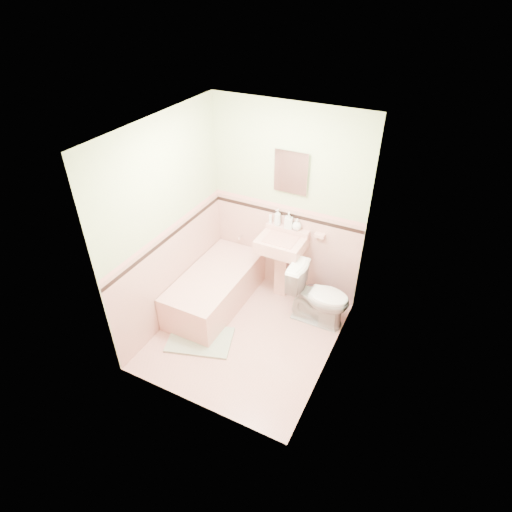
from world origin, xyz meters
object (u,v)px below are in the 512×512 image
at_px(soap_bottle_left, 278,217).
at_px(medicine_cabinet, 291,172).
at_px(toilet, 319,296).
at_px(bucket, 313,301).
at_px(bathtub, 215,289).
at_px(soap_bottle_right, 297,224).
at_px(shoe, 197,335).
at_px(sink, 280,268).
at_px(soap_bottle_mid, 289,220).

bearing_deg(soap_bottle_left, medicine_cabinet, 11.91).
bearing_deg(toilet, bucket, 33.75).
height_order(bathtub, toilet, toilet).
height_order(bathtub, soap_bottle_left, soap_bottle_left).
xyz_separation_m(bathtub, soap_bottle_right, (0.80, 0.71, 0.82)).
bearing_deg(shoe, medicine_cabinet, 82.08).
distance_m(medicine_cabinet, soap_bottle_left, 0.64).
xyz_separation_m(medicine_cabinet, soap_bottle_right, (0.12, -0.03, -0.66)).
relative_size(soap_bottle_left, soap_bottle_right, 1.46).
bearing_deg(sink, bucket, -7.12).
relative_size(bathtub, soap_bottle_left, 6.72).
xyz_separation_m(soap_bottle_right, shoe, (-0.67, -1.37, -0.98)).
bearing_deg(bathtub, shoe, -78.52).
bearing_deg(medicine_cabinet, shoe, -111.20).
height_order(toilet, bucket, toilet).
relative_size(soap_bottle_left, soap_bottle_mid, 1.03).
xyz_separation_m(medicine_cabinet, soap_bottle_mid, (0.01, -0.03, -0.63)).
xyz_separation_m(soap_bottle_left, soap_bottle_mid, (0.15, 0.00, -0.00)).
bearing_deg(sink, soap_bottle_right, 56.23).
distance_m(sink, soap_bottle_right, 0.63).
height_order(soap_bottle_left, bucket, soap_bottle_left).
bearing_deg(toilet, soap_bottle_left, 60.88).
bearing_deg(soap_bottle_right, bucket, -32.70).
xyz_separation_m(soap_bottle_mid, soap_bottle_right, (0.11, 0.00, -0.03)).
distance_m(soap_bottle_left, bucket, 1.17).
height_order(bathtub, sink, sink).
bearing_deg(bucket, shoe, -132.62).
height_order(soap_bottle_mid, soap_bottle_right, soap_bottle_mid).
bearing_deg(medicine_cabinet, soap_bottle_right, -13.99).
bearing_deg(soap_bottle_left, soap_bottle_mid, 0.00).
bearing_deg(medicine_cabinet, toilet, -35.92).
height_order(sink, soap_bottle_left, soap_bottle_left).
relative_size(medicine_cabinet, toilet, 0.58).
relative_size(sink, bucket, 3.46).
xyz_separation_m(bathtub, medicine_cabinet, (0.68, 0.74, 1.47)).
height_order(bathtub, soap_bottle_mid, soap_bottle_mid).
relative_size(bucket, shoe, 1.93).
bearing_deg(sink, soap_bottle_mid, 86.78).
xyz_separation_m(soap_bottle_right, bucket, (0.38, -0.24, -0.91)).
distance_m(soap_bottle_mid, shoe, 1.80).
height_order(soap_bottle_mid, toilet, soap_bottle_mid).
distance_m(soap_bottle_mid, toilet, 1.01).
bearing_deg(soap_bottle_mid, soap_bottle_right, 0.00).
relative_size(toilet, bucket, 2.95).
relative_size(bathtub, bucket, 5.75).
distance_m(bathtub, bucket, 1.27).
relative_size(soap_bottle_mid, soap_bottle_right, 1.42).
bearing_deg(sink, shoe, -114.52).
bearing_deg(bucket, bathtub, -158.33).
distance_m(sink, shoe, 1.37).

